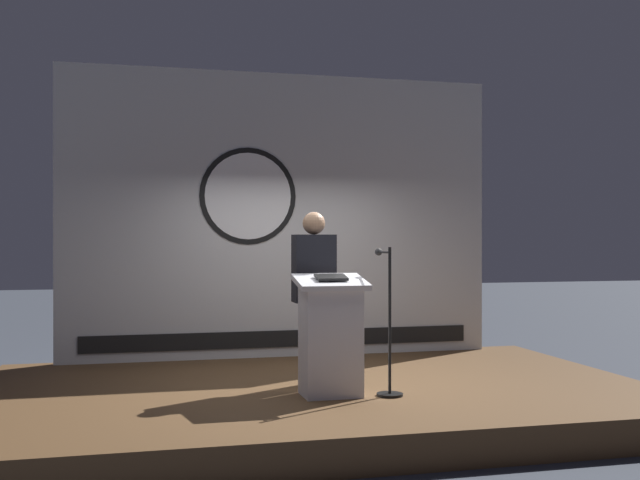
# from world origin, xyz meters

# --- Properties ---
(ground_plane) EXTENTS (40.00, 40.00, 0.00)m
(ground_plane) POSITION_xyz_m (0.00, 0.00, 0.00)
(ground_plane) COLOR #383D47
(stage_platform) EXTENTS (6.40, 4.00, 0.30)m
(stage_platform) POSITION_xyz_m (0.00, 0.00, 0.15)
(stage_platform) COLOR brown
(stage_platform) RESTS_ON ground
(banner_display) EXTENTS (5.26, 0.12, 3.43)m
(banner_display) POSITION_xyz_m (-0.01, 1.85, 2.01)
(banner_display) COLOR silver
(banner_display) RESTS_ON stage_platform
(podium) EXTENTS (0.64, 0.50, 1.11)m
(podium) POSITION_xyz_m (-0.01, -0.54, 0.84)
(podium) COLOR silver
(podium) RESTS_ON stage_platform
(speaker_person) EXTENTS (0.40, 0.26, 1.69)m
(speaker_person) POSITION_xyz_m (-0.05, -0.06, 1.16)
(speaker_person) COLOR black
(speaker_person) RESTS_ON stage_platform
(microphone_stand) EXTENTS (0.24, 0.48, 1.36)m
(microphone_stand) POSITION_xyz_m (0.51, -0.64, 0.76)
(microphone_stand) COLOR black
(microphone_stand) RESTS_ON stage_platform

